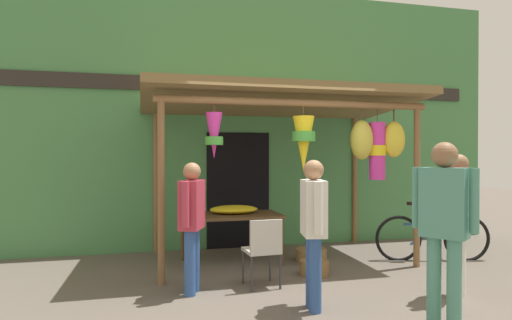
{
  "coord_description": "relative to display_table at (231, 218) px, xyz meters",
  "views": [
    {
      "loc": [
        -1.79,
        -5.41,
        1.61
      ],
      "look_at": [
        -0.03,
        1.44,
        1.53
      ],
      "focal_mm": 31.48,
      "sensor_mm": 36.0,
      "label": 1
    }
  ],
  "objects": [
    {
      "name": "ground_plane",
      "position": [
        0.49,
        -1.15,
        -0.66
      ],
      "size": [
        30.0,
        30.0,
        0.0
      ],
      "primitive_type": "plane",
      "color": "#60564C"
    },
    {
      "name": "passerby_at_right",
      "position": [
        -0.73,
        -1.34,
        0.23
      ],
      "size": [
        0.36,
        0.56,
        1.52
      ],
      "color": "#2D5193",
      "rests_on": "ground_plane"
    },
    {
      "name": "market_stall_canopy",
      "position": [
        0.84,
        -0.07,
        1.6
      ],
      "size": [
        4.11,
        2.44,
        2.58
      ],
      "color": "brown",
      "rests_on": "ground_plane"
    },
    {
      "name": "flower_heap_on_table",
      "position": [
        0.07,
        0.06,
        0.13
      ],
      "size": [
        0.73,
        0.51,
        0.12
      ],
      "color": "yellow",
      "rests_on": "display_table"
    },
    {
      "name": "wicker_basket_by_table",
      "position": [
        0.94,
        -0.97,
        -0.56
      ],
      "size": [
        0.39,
        0.39,
        0.2
      ],
      "primitive_type": "cylinder",
      "color": "brown",
      "rests_on": "ground_plane"
    },
    {
      "name": "parked_bicycle",
      "position": [
        3.02,
        -0.6,
        -0.32
      ],
      "size": [
        1.7,
        0.58,
        0.92
      ],
      "color": "black",
      "rests_on": "ground_plane"
    },
    {
      "name": "display_table",
      "position": [
        0.0,
        0.0,
        0.0
      ],
      "size": [
        1.47,
        0.82,
        0.73
      ],
      "color": "brown",
      "rests_on": "ground_plane"
    },
    {
      "name": "vendor_in_orange",
      "position": [
        0.44,
        -2.2,
        0.25
      ],
      "size": [
        0.29,
        0.58,
        1.56
      ],
      "color": "#2D5193",
      "rests_on": "ground_plane"
    },
    {
      "name": "wicker_basket_spare",
      "position": [
        1.19,
        -0.21,
        -0.57
      ],
      "size": [
        0.47,
        0.47,
        0.19
      ],
      "primitive_type": "cylinder",
      "color": "olive",
      "rests_on": "ground_plane"
    },
    {
      "name": "customer_foreground",
      "position": [
        2.17,
        -2.23,
        0.29
      ],
      "size": [
        0.49,
        0.42,
        1.62
      ],
      "color": "silver",
      "rests_on": "ground_plane"
    },
    {
      "name": "folding_chair",
      "position": [
        0.13,
        -1.34,
        -0.16
      ],
      "size": [
        0.43,
        0.43,
        0.84
      ],
      "color": "beige",
      "rests_on": "ground_plane"
    },
    {
      "name": "shop_facade",
      "position": [
        0.49,
        1.2,
        1.59
      ],
      "size": [
        9.57,
        0.29,
        4.51
      ],
      "color": "#47844C",
      "rests_on": "ground_plane"
    },
    {
      "name": "shopper_by_bananas",
      "position": [
        1.39,
        -3.01,
        0.36
      ],
      "size": [
        0.41,
        0.5,
        1.73
      ],
      "color": "#4C8E7A",
      "rests_on": "ground_plane"
    }
  ]
}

